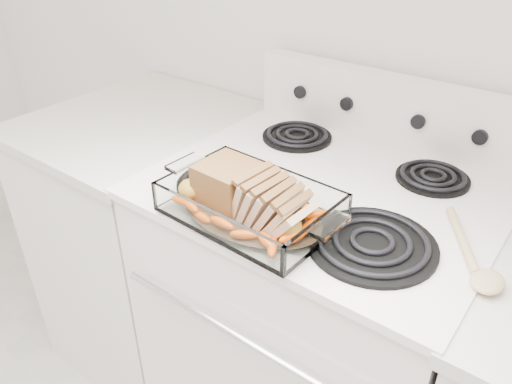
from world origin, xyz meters
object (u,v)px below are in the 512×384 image
Objects in this scene: electric_range at (316,322)px; pork_roast at (244,192)px; counter_left at (153,240)px; baking_dish at (250,208)px.

electric_range is 0.57m from pork_roast.
pork_roast is at bearing -106.06° from electric_range.
baking_dish is at bearing -20.48° from counter_left.
counter_left is at bearing -179.90° from electric_range.
pork_roast is at bearing -177.53° from baking_dish.
pork_roast is at bearing -20.96° from counter_left.
electric_range is at bearing 80.01° from baking_dish.
pork_roast reaches higher than baking_dish.
counter_left is 0.83m from pork_roast.
pork_roast reaches higher than counter_left.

